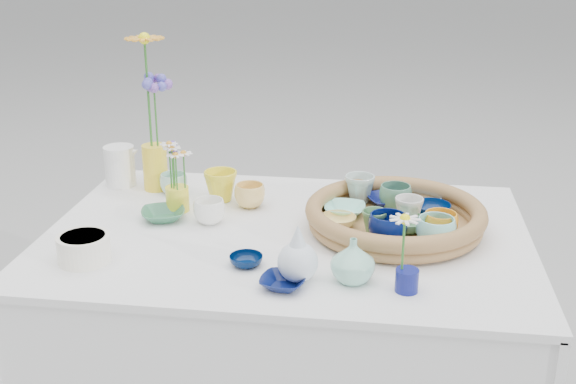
# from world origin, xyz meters

# --- Properties ---
(wicker_tray) EXTENTS (0.47, 0.47, 0.08)m
(wicker_tray) POSITION_xyz_m (0.28, 0.05, 0.80)
(wicker_tray) COLOR brown
(wicker_tray) RESTS_ON display_table
(tray_ceramic_0) EXTENTS (0.15, 0.15, 0.03)m
(tray_ceramic_0) POSITION_xyz_m (0.26, 0.18, 0.80)
(tray_ceramic_0) COLOR navy
(tray_ceramic_0) RESTS_ON wicker_tray
(tray_ceramic_1) EXTENTS (0.11, 0.11, 0.03)m
(tray_ceramic_1) POSITION_xyz_m (0.38, 0.13, 0.80)
(tray_ceramic_1) COLOR #031A4B
(tray_ceramic_1) RESTS_ON wicker_tray
(tray_ceramic_2) EXTENTS (0.09, 0.09, 0.07)m
(tray_ceramic_2) POSITION_xyz_m (0.39, -0.03, 0.82)
(tray_ceramic_2) COLOR orange
(tray_ceramic_2) RESTS_ON wicker_tray
(tray_ceramic_3) EXTENTS (0.13, 0.13, 0.03)m
(tray_ceramic_3) POSITION_xyz_m (0.31, 0.01, 0.80)
(tray_ceramic_3) COLOR #609F6E
(tray_ceramic_3) RESTS_ON wicker_tray
(tray_ceramic_4) EXTENTS (0.07, 0.07, 0.06)m
(tray_ceramic_4) POSITION_xyz_m (0.23, -0.01, 0.81)
(tray_ceramic_4) COLOR #508350
(tray_ceramic_4) RESTS_ON wicker_tray
(tray_ceramic_5) EXTENTS (0.12, 0.12, 0.03)m
(tray_ceramic_5) POSITION_xyz_m (0.14, 0.10, 0.80)
(tray_ceramic_5) COLOR #8DE5D0
(tray_ceramic_5) RESTS_ON wicker_tray
(tray_ceramic_6) EXTENTS (0.10, 0.10, 0.08)m
(tray_ceramic_6) POSITION_xyz_m (0.18, 0.20, 0.82)
(tray_ceramic_6) COLOR #B1C7C1
(tray_ceramic_6) RESTS_ON wicker_tray
(tray_ceramic_7) EXTENTS (0.08, 0.08, 0.07)m
(tray_ceramic_7) POSITION_xyz_m (0.31, 0.07, 0.82)
(tray_ceramic_7) COLOR silver
(tray_ceramic_7) RESTS_ON wicker_tray
(tray_ceramic_8) EXTENTS (0.11, 0.11, 0.02)m
(tray_ceramic_8) POSITION_xyz_m (0.36, 0.23, 0.80)
(tray_ceramic_8) COLOR #7196D5
(tray_ceramic_8) RESTS_ON wicker_tray
(tray_ceramic_9) EXTENTS (0.12, 0.12, 0.08)m
(tray_ceramic_9) POSITION_xyz_m (0.26, -0.07, 0.82)
(tray_ceramic_9) COLOR #06124F
(tray_ceramic_9) RESTS_ON wicker_tray
(tray_ceramic_10) EXTENTS (0.11, 0.11, 0.03)m
(tray_ceramic_10) POSITION_xyz_m (0.13, 0.01, 0.80)
(tray_ceramic_10) COLOR #FFDB80
(tray_ceramic_10) RESTS_ON wicker_tray
(tray_ceramic_11) EXTENTS (0.12, 0.12, 0.08)m
(tray_ceramic_11) POSITION_xyz_m (0.38, -0.08, 0.82)
(tray_ceramic_11) COLOR #87DDD4
(tray_ceramic_11) RESTS_ON wicker_tray
(tray_ceramic_12) EXTENTS (0.10, 0.10, 0.07)m
(tray_ceramic_12) POSITION_xyz_m (0.28, 0.16, 0.82)
(tray_ceramic_12) COLOR #487B60
(tray_ceramic_12) RESTS_ON wicker_tray
(loose_ceramic_0) EXTENTS (0.13, 0.13, 0.09)m
(loose_ceramic_0) POSITION_xyz_m (-0.22, 0.20, 0.81)
(loose_ceramic_0) COLOR yellow
(loose_ceramic_0) RESTS_ON display_table
(loose_ceramic_1) EXTENTS (0.10, 0.10, 0.07)m
(loose_ceramic_1) POSITION_xyz_m (-0.13, 0.16, 0.80)
(loose_ceramic_1) COLOR #F1C669
(loose_ceramic_1) RESTS_ON display_table
(loose_ceramic_2) EXTENTS (0.15, 0.15, 0.03)m
(loose_ceramic_2) POSITION_xyz_m (-0.35, 0.04, 0.78)
(loose_ceramic_2) COLOR #34704E
(loose_ceramic_2) RESTS_ON display_table
(loose_ceramic_3) EXTENTS (0.10, 0.10, 0.07)m
(loose_ceramic_3) POSITION_xyz_m (-0.22, 0.03, 0.80)
(loose_ceramic_3) COLOR white
(loose_ceramic_3) RESTS_ON display_table
(loose_ceramic_4) EXTENTS (0.10, 0.10, 0.02)m
(loose_ceramic_4) POSITION_xyz_m (-0.07, -0.21, 0.78)
(loose_ceramic_4) COLOR #01153E
(loose_ceramic_4) RESTS_ON display_table
(loose_ceramic_5) EXTENTS (0.10, 0.10, 0.06)m
(loose_ceramic_5) POSITION_xyz_m (-0.37, 0.23, 0.80)
(loose_ceramic_5) COLOR #AADAC5
(loose_ceramic_5) RESTS_ON display_table
(loose_ceramic_6) EXTENTS (0.12, 0.12, 0.02)m
(loose_ceramic_6) POSITION_xyz_m (0.03, -0.31, 0.78)
(loose_ceramic_6) COLOR #0B164B
(loose_ceramic_6) RESTS_ON display_table
(fluted_bowl) EXTENTS (0.13, 0.13, 0.07)m
(fluted_bowl) POSITION_xyz_m (-0.46, -0.24, 0.80)
(fluted_bowl) COLOR white
(fluted_bowl) RESTS_ON display_table
(bud_vase_paleblue) EXTENTS (0.11, 0.11, 0.14)m
(bud_vase_paleblue) POSITION_xyz_m (0.06, -0.27, 0.84)
(bud_vase_paleblue) COLOR silver
(bud_vase_paleblue) RESTS_ON display_table
(bud_vase_seafoam) EXTENTS (0.12, 0.12, 0.10)m
(bud_vase_seafoam) POSITION_xyz_m (0.19, -0.25, 0.82)
(bud_vase_seafoam) COLOR #8DD2B8
(bud_vase_seafoam) RESTS_ON display_table
(bud_vase_cobalt) EXTENTS (0.06, 0.06, 0.05)m
(bud_vase_cobalt) POSITION_xyz_m (0.31, -0.28, 0.79)
(bud_vase_cobalt) COLOR navy
(bud_vase_cobalt) RESTS_ON display_table
(single_daisy) EXTENTS (0.10, 0.10, 0.14)m
(single_daisy) POSITION_xyz_m (0.29, -0.28, 0.88)
(single_daisy) COLOR white
(single_daisy) RESTS_ON bud_vase_cobalt
(tall_vase_yellow) EXTENTS (0.08, 0.08, 0.14)m
(tall_vase_yellow) POSITION_xyz_m (-0.44, 0.27, 0.83)
(tall_vase_yellow) COLOR yellow
(tall_vase_yellow) RESTS_ON display_table
(gerbera) EXTENTS (0.16, 0.16, 0.34)m
(gerbera) POSITION_xyz_m (-0.45, 0.26, 1.06)
(gerbera) COLOR gold
(gerbera) RESTS_ON tall_vase_yellow
(hydrangea) EXTENTS (0.10, 0.10, 0.25)m
(hydrangea) POSITION_xyz_m (-0.43, 0.27, 0.99)
(hydrangea) COLOR #514EB8
(hydrangea) RESTS_ON tall_vase_yellow
(white_pitcher) EXTENTS (0.14, 0.11, 0.12)m
(white_pitcher) POSITION_xyz_m (-0.56, 0.29, 0.83)
(white_pitcher) COLOR white
(white_pitcher) RESTS_ON display_table
(daisy_cup) EXTENTS (0.07, 0.07, 0.07)m
(daisy_cup) POSITION_xyz_m (-0.33, 0.11, 0.80)
(daisy_cup) COLOR yellow
(daisy_cup) RESTS_ON display_table
(daisy_posy) EXTENTS (0.10, 0.10, 0.15)m
(daisy_posy) POSITION_xyz_m (-0.32, 0.10, 0.91)
(daisy_posy) COLOR white
(daisy_posy) RESTS_ON daisy_cup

